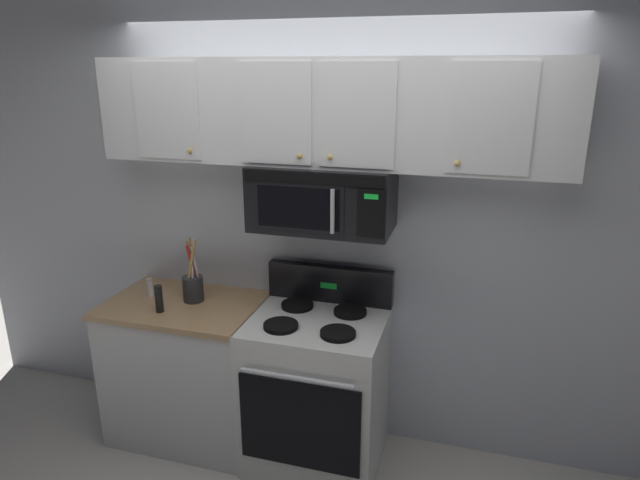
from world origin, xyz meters
name	(u,v)px	position (x,y,z in m)	size (l,w,h in m)	color
back_wall	(334,225)	(0.00, 0.79, 1.35)	(5.20, 0.10, 2.70)	silver
stove_range	(317,387)	(0.00, 0.42, 0.47)	(0.76, 0.69, 1.12)	white
over_range_microwave	(323,198)	(0.00, 0.54, 1.58)	(0.76, 0.43, 0.35)	black
upper_cabinets	(324,112)	(0.00, 0.57, 2.02)	(2.50, 0.36, 0.55)	silver
counter_segment	(189,368)	(-0.84, 0.43, 0.45)	(0.93, 0.65, 0.90)	silver
utensil_crock_charcoal	(193,285)	(-0.79, 0.47, 1.00)	(0.12, 0.12, 0.39)	#2D2D33
salt_shaker	(150,287)	(-1.08, 0.46, 0.96)	(0.04, 0.04, 0.12)	white
pepper_mill	(159,299)	(-0.90, 0.27, 0.98)	(0.04, 0.04, 0.16)	black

